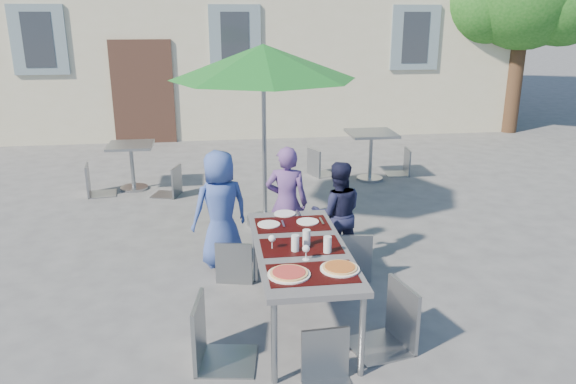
{
  "coord_description": "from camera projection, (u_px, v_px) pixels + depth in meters",
  "views": [
    {
      "loc": [
        -0.58,
        -4.94,
        2.72
      ],
      "look_at": [
        0.17,
        0.48,
        0.97
      ],
      "focal_mm": 35.0,
      "sensor_mm": 36.0,
      "label": 1
    }
  ],
  "objects": [
    {
      "name": "glassware",
      "position": [
        305.0,
        242.0,
        4.85
      ],
      "size": [
        0.53,
        0.36,
        0.15
      ],
      "color": "silver",
      "rests_on": "dining_table"
    },
    {
      "name": "child_1",
      "position": [
        287.0,
        203.0,
        6.38
      ],
      "size": [
        0.54,
        0.42,
        1.32
      ],
      "primitive_type": "imported",
      "rotation": [
        0.0,
        0.0,
        2.9
      ],
      "color": "#5D3D7D",
      "rests_on": "ground"
    },
    {
      "name": "ground",
      "position": [
        278.0,
        300.0,
        5.57
      ],
      "size": [
        90.0,
        90.0,
        0.0
      ],
      "primitive_type": "plane",
      "color": "#4C4C4E",
      "rests_on": "ground"
    },
    {
      "name": "child_0",
      "position": [
        220.0,
        209.0,
        6.2
      ],
      "size": [
        0.75,
        0.61,
        1.32
      ],
      "primitive_type": "imported",
      "rotation": [
        0.0,
        0.0,
        3.5
      ],
      "color": "#39509D",
      "rests_on": "ground"
    },
    {
      "name": "cafe_table_0",
      "position": [
        132.0,
        159.0,
        8.94
      ],
      "size": [
        0.7,
        0.7,
        0.75
      ],
      "color": "#A1A3A8",
      "rests_on": "ground"
    },
    {
      "name": "dining_table",
      "position": [
        301.0,
        252.0,
        4.98
      ],
      "size": [
        0.8,
        1.85,
        0.76
      ],
      "color": "#403F44",
      "rests_on": "ground"
    },
    {
      "name": "bg_chair_l_0",
      "position": [
        93.0,
        161.0,
        8.64
      ],
      "size": [
        0.47,
        0.47,
        0.94
      ],
      "color": "gray",
      "rests_on": "ground"
    },
    {
      "name": "bg_chair_r_1",
      "position": [
        403.0,
        147.0,
        9.78
      ],
      "size": [
        0.42,
        0.41,
        0.86
      ],
      "color": "gray",
      "rests_on": "ground"
    },
    {
      "name": "place_settings",
      "position": [
        288.0,
        220.0,
        5.57
      ],
      "size": [
        0.65,
        0.5,
        0.01
      ],
      "color": "white",
      "rests_on": "dining_table"
    },
    {
      "name": "cafe_table_1",
      "position": [
        371.0,
        146.0,
        9.42
      ],
      "size": [
        0.77,
        0.77,
        0.83
      ],
      "color": "#A1A3A8",
      "rests_on": "ground"
    },
    {
      "name": "bg_chair_r_0",
      "position": [
        170.0,
        163.0,
        8.61
      ],
      "size": [
        0.5,
        0.49,
        0.89
      ],
      "color": "gray",
      "rests_on": "ground"
    },
    {
      "name": "bg_chair_l_1",
      "position": [
        319.0,
        146.0,
        9.7
      ],
      "size": [
        0.53,
        0.52,
        0.91
      ],
      "color": "#93979E",
      "rests_on": "ground"
    },
    {
      "name": "chair_5",
      "position": [
        329.0,
        330.0,
        4.13
      ],
      "size": [
        0.4,
        0.4,
        0.85
      ],
      "color": "gray",
      "rests_on": "ground"
    },
    {
      "name": "chair_0",
      "position": [
        235.0,
        236.0,
        5.84
      ],
      "size": [
        0.47,
        0.47,
        0.88
      ],
      "color": "gray",
      "rests_on": "ground"
    },
    {
      "name": "chair_4",
      "position": [
        394.0,
        280.0,
        4.62
      ],
      "size": [
        0.57,
        0.56,
        1.05
      ],
      "color": "gray",
      "rests_on": "ground"
    },
    {
      "name": "pizza_near_left",
      "position": [
        289.0,
        273.0,
        4.4
      ],
      "size": [
        0.34,
        0.34,
        0.03
      ],
      "color": "white",
      "rests_on": "dining_table"
    },
    {
      "name": "chair_2",
      "position": [
        350.0,
        226.0,
        5.87
      ],
      "size": [
        0.5,
        0.51,
        1.01
      ],
      "color": "gray",
      "rests_on": "ground"
    },
    {
      "name": "child_2",
      "position": [
        337.0,
        214.0,
        6.22
      ],
      "size": [
        0.6,
        0.37,
        1.19
      ],
      "primitive_type": "imported",
      "rotation": [
        0.0,
        0.0,
        3.08
      ],
      "color": "#181935",
      "rests_on": "ground"
    },
    {
      "name": "chair_1",
      "position": [
        287.0,
        228.0,
        5.99
      ],
      "size": [
        0.51,
        0.51,
        0.91
      ],
      "color": "gray",
      "rests_on": "ground"
    },
    {
      "name": "pizza_near_right",
      "position": [
        340.0,
        268.0,
        4.5
      ],
      "size": [
        0.32,
        0.32,
        0.03
      ],
      "color": "white",
      "rests_on": "dining_table"
    },
    {
      "name": "chair_3",
      "position": [
        211.0,
        293.0,
        4.39
      ],
      "size": [
        0.54,
        0.53,
        1.05
      ],
      "color": "gray",
      "rests_on": "ground"
    },
    {
      "name": "patio_umbrella",
      "position": [
        263.0,
        64.0,
        6.95
      ],
      "size": [
        2.37,
        2.37,
        2.36
      ],
      "color": "#A1A3A8",
      "rests_on": "ground"
    }
  ]
}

